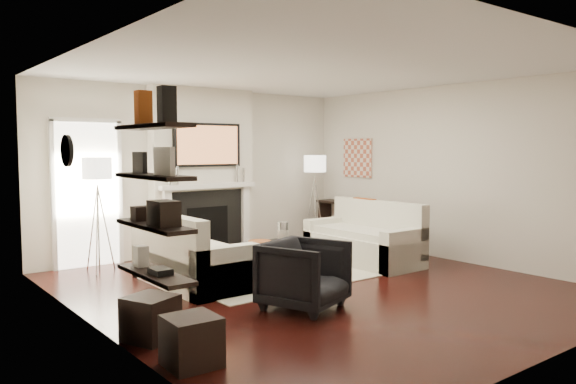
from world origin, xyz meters
TOP-DOWN VIEW (x-y plane):
  - room_envelope at (0.00, 0.00)m, footprint 6.00×6.00m
  - chimney_breast at (0.00, 2.88)m, footprint 1.80×0.25m
  - fireplace_surround at (0.00, 2.74)m, footprint 1.30×0.02m
  - firebox at (0.00, 2.73)m, footprint 0.75×0.02m
  - mantel_pilaster_l at (-0.72, 2.71)m, footprint 0.12×0.08m
  - mantel_pilaster_r at (0.72, 2.71)m, footprint 0.12×0.08m
  - mantel_shelf at (0.00, 2.69)m, footprint 1.70×0.18m
  - tv_body at (0.00, 2.71)m, footprint 1.20×0.06m
  - tv_screen at (0.00, 2.68)m, footprint 1.10×0.00m
  - candlestick_l_tall at (-0.55, 2.70)m, footprint 0.04×0.04m
  - candlestick_l_short at (-0.68, 2.70)m, footprint 0.04×0.04m
  - candlestick_r_tall at (0.55, 2.70)m, footprint 0.04×0.04m
  - candlestick_r_short at (0.68, 2.70)m, footprint 0.04×0.04m
  - hallway_panel at (-1.85, 2.98)m, footprint 0.90×0.02m
  - door_trim_l at (-2.33, 2.96)m, footprint 0.06×0.06m
  - door_trim_r at (-1.37, 2.96)m, footprint 0.06×0.06m
  - door_trim_top at (-1.85, 2.96)m, footprint 1.02×0.06m
  - rug at (-0.06, 0.89)m, footprint 2.60×2.00m
  - loveseat_left_base at (-1.18, 1.07)m, footprint 0.85×1.80m
  - loveseat_left_back at (-1.52, 1.07)m, footprint 0.18×1.80m
  - loveseat_left_arm_n at (-1.18, 0.26)m, footprint 0.85×0.18m
  - loveseat_left_arm_s at (-1.18, 1.88)m, footprint 0.85×0.18m
  - loveseat_left_cushion at (-1.13, 1.07)m, footprint 0.63×1.44m
  - pillow_left_orange at (-1.52, 1.37)m, footprint 0.10×0.42m
  - pillow_left_charcoal at (-1.52, 0.77)m, footprint 0.10×0.40m
  - loveseat_right_base at (1.49, 0.68)m, footprint 0.85×1.80m
  - loveseat_right_back at (1.83, 0.68)m, footprint 0.18×1.80m
  - loveseat_right_arm_n at (1.49, -0.13)m, footprint 0.85×0.18m
  - loveseat_right_arm_s at (1.49, 1.49)m, footprint 0.85×0.18m
  - loveseat_right_cushion at (1.44, 0.68)m, footprint 0.63×1.44m
  - pillow_right_orange at (1.83, 0.98)m, footprint 0.10×0.42m
  - pillow_right_charcoal at (1.83, 0.38)m, footprint 0.10×0.40m
  - coffee_table at (0.05, 0.97)m, footprint 1.10×0.55m
  - coffee_leg_nw at (-0.45, 0.75)m, footprint 0.02×0.02m
  - coffee_leg_ne at (0.55, 0.75)m, footprint 0.02×0.02m
  - coffee_leg_sw at (-0.45, 1.19)m, footprint 0.02×0.02m
  - coffee_leg_se at (0.55, 1.19)m, footprint 0.02×0.02m
  - hurricane_glass at (0.20, 0.97)m, footprint 0.16×0.16m
  - hurricane_candle at (0.20, 0.97)m, footprint 0.11×0.11m
  - copper_bowl at (-0.20, 0.97)m, footprint 0.31×0.31m
  - armchair at (-0.74, -0.63)m, footprint 1.00×0.97m
  - lamp_left_post at (-1.85, 2.55)m, footprint 0.02×0.02m
  - lamp_left_shade at (-1.85, 2.55)m, footprint 0.40×0.40m
  - lamp_left_leg_a at (-1.74, 2.55)m, footprint 0.25×0.02m
  - lamp_left_leg_b at (-1.91, 2.64)m, footprint 0.14×0.22m
  - lamp_left_leg_c at (-1.91, 2.45)m, footprint 0.14×0.22m
  - lamp_right_post at (2.05, 2.44)m, footprint 0.02×0.02m
  - lamp_right_shade at (2.05, 2.44)m, footprint 0.40×0.40m
  - lamp_right_leg_a at (2.16, 2.44)m, footprint 0.25×0.02m
  - lamp_right_leg_b at (2.00, 2.54)m, footprint 0.14×0.22m
  - lamp_right_leg_c at (1.99, 2.35)m, footprint 0.14×0.22m
  - console_top at (2.57, 2.20)m, footprint 0.35×1.20m
  - console_leg_n at (2.57, 1.65)m, footprint 0.30×0.04m
  - console_leg_s at (2.57, 2.75)m, footprint 0.30×0.04m
  - wall_art at (2.73, 2.05)m, footprint 0.03×0.70m
  - shelf_bottom at (-2.62, -1.00)m, footprint 0.25×1.00m
  - shelf_lower at (-2.62, -1.00)m, footprint 0.25×1.00m
  - shelf_upper at (-2.62, -1.00)m, footprint 0.25×1.00m
  - shelf_top at (-2.62, -1.00)m, footprint 0.25×1.00m
  - decor_magfile_a at (-2.62, -1.27)m, footprint 0.12×0.10m
  - decor_magfile_b at (-2.62, -0.83)m, footprint 0.12×0.10m
  - decor_frame_a at (-2.62, -1.20)m, footprint 0.04×0.30m
  - decor_frame_b at (-2.62, -0.73)m, footprint 0.04×0.22m
  - decor_wine_rack at (-2.62, -1.18)m, footprint 0.18×0.25m
  - decor_box_small at (-2.62, -0.75)m, footprint 0.15×0.12m
  - decor_books at (-2.62, -1.10)m, footprint 0.14×0.20m
  - decor_box_tall at (-2.62, -0.73)m, footprint 0.10×0.10m
  - clock_rim at (-2.73, 0.90)m, footprint 0.04×0.34m
  - clock_face at (-2.71, 0.90)m, footprint 0.01×0.29m
  - ottoman_near at (-2.47, -0.56)m, footprint 0.52×0.52m
  - ottoman_far at (-2.47, -1.33)m, footprint 0.42×0.42m

SIDE VIEW (x-z plane):
  - rug at x=-0.06m, z-range 0.00..0.01m
  - coffee_leg_nw at x=-0.45m, z-range 0.00..0.38m
  - coffee_leg_ne at x=0.55m, z-range 0.00..0.38m
  - coffee_leg_sw at x=-0.45m, z-range 0.00..0.38m
  - coffee_leg_se at x=0.55m, z-range 0.00..0.38m
  - ottoman_near at x=-2.47m, z-range 0.00..0.40m
  - ottoman_far at x=-2.47m, z-range 0.00..0.40m
  - loveseat_left_base at x=-1.18m, z-range 0.00..0.42m
  - loveseat_right_base at x=1.49m, z-range 0.00..0.42m
  - loveseat_left_arm_n at x=-1.18m, z-range 0.00..0.60m
  - loveseat_left_arm_s at x=-1.18m, z-range 0.00..0.60m
  - loveseat_right_arm_n at x=1.49m, z-range 0.00..0.60m
  - loveseat_right_arm_s at x=1.49m, z-range 0.00..0.60m
  - console_leg_n at x=2.57m, z-range 0.00..0.71m
  - console_leg_s at x=2.57m, z-range 0.00..0.71m
  - coffee_table at x=0.05m, z-range 0.38..0.42m
  - armchair at x=-0.74m, z-range 0.00..0.81m
  - copper_bowl at x=-0.20m, z-range 0.42..0.47m
  - firebox at x=0.00m, z-range 0.12..0.78m
  - loveseat_left_cushion at x=-1.13m, z-range 0.42..0.52m
  - loveseat_right_cushion at x=1.44m, z-range 0.42..0.52m
  - hurricane_candle at x=0.20m, z-range 0.41..0.58m
  - fireplace_surround at x=0.00m, z-range 0.00..1.04m
  - loveseat_left_back at x=-1.52m, z-range 0.13..0.93m
  - loveseat_right_back at x=1.83m, z-range 0.13..0.93m
  - mantel_pilaster_l at x=-0.72m, z-range 0.00..1.10m
  - mantel_pilaster_r at x=0.72m, z-range 0.00..1.10m
  - hurricane_glass at x=0.20m, z-range 0.42..0.70m
  - lamp_left_leg_a at x=-1.74m, z-range -0.02..1.22m
  - lamp_left_leg_b at x=-1.91m, z-range -0.02..1.22m
  - lamp_left_leg_c at x=-1.91m, z-range -0.02..1.22m
  - lamp_right_leg_a at x=2.16m, z-range -0.02..1.22m
  - lamp_right_leg_b at x=2.00m, z-range -0.02..1.22m
  - lamp_right_leg_c at x=1.99m, z-range -0.02..1.22m
  - lamp_left_post at x=-1.85m, z-range 0.00..1.20m
  - lamp_right_post at x=2.05m, z-range 0.00..1.20m
  - shelf_bottom at x=-2.62m, z-range 0.68..0.72m
  - pillow_left_charcoal at x=-1.52m, z-range 0.52..0.92m
  - pillow_right_charcoal at x=1.83m, z-range 0.52..0.92m
  - pillow_left_orange at x=-1.52m, z-range 0.52..0.94m
  - pillow_right_orange at x=1.83m, z-range 0.52..0.94m
  - console_top at x=2.57m, z-range 0.71..0.75m
  - decor_books at x=-2.62m, z-range 0.72..0.77m
  - decor_box_tall at x=-2.62m, z-range 0.72..0.90m
  - door_trim_l at x=-2.33m, z-range -0.03..2.13m
  - door_trim_r at x=-1.37m, z-range -0.03..2.13m
  - hallway_panel at x=-1.85m, z-range 0.00..2.10m
  - shelf_lower at x=-2.62m, z-range 1.08..1.12m
  - mantel_shelf at x=0.00m, z-range 1.09..1.16m
  - decor_box_small at x=-2.62m, z-range 1.12..1.24m
  - decor_wine_rack at x=-2.62m, z-range 1.12..1.32m
  - candlestick_l_short at x=-0.68m, z-range 1.15..1.40m
  - candlestick_r_short at x=0.68m, z-range 1.15..1.40m
  - candlestick_l_tall at x=-0.55m, z-range 1.16..1.45m
  - candlestick_r_tall at x=0.55m, z-range 1.16..1.45m
  - room_envelope at x=0.00m, z-range -1.65..4.35m
  - chimney_breast at x=0.00m, z-range 0.00..2.70m
  - lamp_left_shade at x=-1.85m, z-range 1.30..1.60m
  - lamp_right_shade at x=2.05m, z-range 1.30..1.60m
  - shelf_upper at x=-2.62m, z-range 1.48..1.52m
  - wall_art at x=2.73m, z-range 1.20..1.90m
  - decor_frame_b at x=-2.62m, z-range 1.52..1.70m
  - decor_frame_a at x=-2.62m, z-range 1.52..1.74m
  - clock_rim at x=-2.73m, z-range 1.53..1.87m
  - clock_face at x=-2.71m, z-range 1.55..1.84m
  - tv_screen at x=0.00m, z-range 1.47..2.09m
  - tv_body at x=0.00m, z-range 1.43..2.13m
  - shelf_top at x=-2.62m, z-range 1.88..1.92m
  - decor_magfile_a at x=-2.62m, z-range 1.92..2.20m
  - decor_magfile_b at x=-2.62m, z-range 1.92..2.20m
  - door_trim_top at x=-1.85m, z-range 2.10..2.16m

